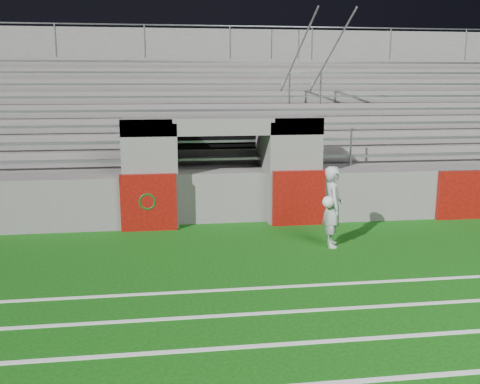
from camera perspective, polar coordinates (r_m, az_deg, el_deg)
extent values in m
plane|color=#0F4A0C|center=(10.12, 0.29, -8.20)|extent=(90.00, 90.00, 0.00)
cube|color=white|center=(7.40, 3.73, -15.96)|extent=(28.00, 0.09, 0.01)
cube|color=white|center=(8.29, 2.31, -12.80)|extent=(28.00, 0.09, 0.01)
cube|color=white|center=(9.19, 1.19, -10.25)|extent=(28.00, 0.09, 0.01)
cube|color=#63605E|center=(13.10, -9.74, 2.10)|extent=(1.20, 1.00, 2.60)
cube|color=#63605E|center=(13.47, 5.76, 2.47)|extent=(1.20, 1.00, 2.60)
cube|color=black|center=(14.84, -2.58, 3.17)|extent=(2.60, 0.20, 2.50)
cube|color=#63605E|center=(13.70, -6.94, 2.38)|extent=(0.10, 2.20, 2.50)
cube|color=#63605E|center=(13.92, 2.57, 2.60)|extent=(0.10, 2.20, 2.50)
cube|color=#63605E|center=(13.03, -1.92, 7.08)|extent=(4.80, 1.00, 0.40)
cube|color=#63605E|center=(16.98, -3.26, 3.89)|extent=(26.00, 8.00, 0.20)
cube|color=#63605E|center=(17.07, -3.24, 1.81)|extent=(26.00, 8.00, 1.05)
cube|color=#610C08|center=(12.68, -9.72, -1.10)|extent=(1.30, 0.15, 1.35)
cube|color=#610C08|center=(13.06, 6.27, -0.63)|extent=(1.30, 0.15, 1.35)
cube|color=#610C08|center=(14.92, 24.06, -0.24)|extent=(2.20, 0.15, 1.25)
cube|color=gray|center=(14.05, -2.29, 3.60)|extent=(23.00, 0.28, 0.06)
cube|color=#63605E|center=(14.89, -2.61, 3.93)|extent=(24.00, 0.75, 0.38)
cube|color=gray|center=(14.74, -2.59, 5.46)|extent=(23.00, 0.28, 0.06)
cube|color=#63605E|center=(15.61, -2.88, 4.99)|extent=(24.00, 0.75, 0.76)
cube|color=gray|center=(15.45, -2.87, 7.16)|extent=(23.00, 0.28, 0.06)
cube|color=#63605E|center=(16.33, -3.12, 5.95)|extent=(24.00, 0.75, 1.14)
cube|color=gray|center=(16.17, -3.12, 8.70)|extent=(23.00, 0.28, 0.06)
cube|color=#63605E|center=(17.06, -3.34, 6.83)|extent=(24.00, 0.75, 1.52)
cube|color=gray|center=(16.91, -3.35, 10.11)|extent=(23.00, 0.28, 0.06)
cube|color=#63605E|center=(17.79, -3.55, 7.64)|extent=(24.00, 0.75, 1.90)
cube|color=gray|center=(17.65, -3.57, 11.41)|extent=(23.00, 0.28, 0.06)
cube|color=#63605E|center=(18.52, -3.74, 8.38)|extent=(24.00, 0.75, 2.28)
cube|color=gray|center=(18.40, -3.77, 12.60)|extent=(23.00, 0.28, 0.06)
cube|color=#63605E|center=(19.26, -3.91, 9.07)|extent=(24.00, 0.75, 2.66)
cube|color=gray|center=(19.16, -3.95, 13.69)|extent=(23.00, 0.28, 0.06)
cube|color=#63605E|center=(19.93, -4.05, 9.34)|extent=(26.00, 0.60, 5.29)
cylinder|color=#A5A8AD|center=(14.21, 7.93, 4.72)|extent=(0.05, 0.05, 1.00)
cylinder|color=#A5A8AD|center=(17.02, 5.29, 11.04)|extent=(0.05, 0.05, 1.00)
cylinder|color=#A5A8AD|center=(19.99, 3.35, 15.51)|extent=(0.05, 0.05, 1.00)
cylinder|color=#A5A8AD|center=(17.02, 5.32, 12.72)|extent=(0.05, 6.02, 3.08)
cylinder|color=#A5A8AD|center=(14.51, 11.75, 4.73)|extent=(0.05, 0.05, 1.00)
cylinder|color=#A5A8AD|center=(17.27, 8.59, 10.97)|extent=(0.05, 0.05, 1.00)
cylinder|color=#A5A8AD|center=(20.21, 6.24, 15.42)|extent=(0.05, 0.05, 1.00)
cylinder|color=#A5A8AD|center=(17.27, 8.64, 12.63)|extent=(0.05, 6.02, 3.08)
cylinder|color=#A5A8AD|center=(19.96, -19.09, 15.06)|extent=(0.05, 0.05, 1.10)
cylinder|color=#A5A8AD|center=(19.63, -10.14, 15.57)|extent=(0.05, 0.05, 1.10)
cylinder|color=#A5A8AD|center=(19.76, -1.08, 15.72)|extent=(0.05, 0.05, 1.10)
cylinder|color=#A5A8AD|center=(20.34, 7.66, 15.50)|extent=(0.05, 0.05, 1.10)
cylinder|color=#A5A8AD|center=(21.33, 15.73, 15.00)|extent=(0.05, 0.05, 1.10)
cylinder|color=#A5A8AD|center=(22.67, 22.92, 14.31)|extent=(0.05, 0.05, 1.10)
cylinder|color=#A5A8AD|center=(19.72, -4.11, 17.30)|extent=(24.00, 0.05, 0.05)
imported|color=#AAAFB4|center=(11.43, 9.89, -1.54)|extent=(0.51, 0.69, 1.72)
sphere|color=white|center=(11.17, 9.38, -1.05)|extent=(0.24, 0.24, 0.24)
torus|color=#0B3A0C|center=(12.66, -9.86, -0.63)|extent=(0.53, 0.10, 0.53)
torus|color=#0D4112|center=(12.63, -9.85, -1.01)|extent=(0.43, 0.08, 0.43)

